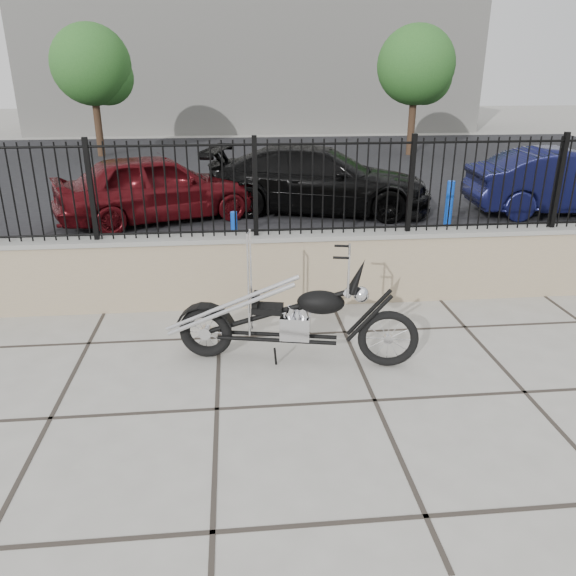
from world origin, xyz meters
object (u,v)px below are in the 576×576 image
(chopper_motorcycle, at_px, (291,298))
(car_black, at_px, (319,179))
(car_blue, at_px, (569,182))
(car_red, at_px, (157,187))

(chopper_motorcycle, xyz_separation_m, car_black, (1.31, 6.81, -0.02))
(car_blue, bearing_deg, chopper_motorcycle, 137.33)
(chopper_motorcycle, bearing_deg, car_black, 91.07)
(chopper_motorcycle, distance_m, car_blue, 8.97)
(car_black, height_order, car_blue, car_black)
(chopper_motorcycle, relative_size, car_blue, 0.58)
(car_blue, bearing_deg, car_red, 93.08)
(car_black, xyz_separation_m, car_blue, (5.33, -0.78, -0.01))
(car_black, distance_m, car_blue, 5.38)
(chopper_motorcycle, height_order, car_black, chopper_motorcycle)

